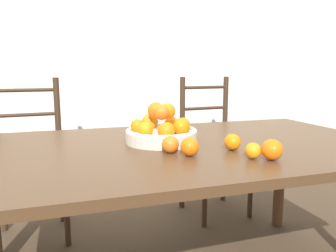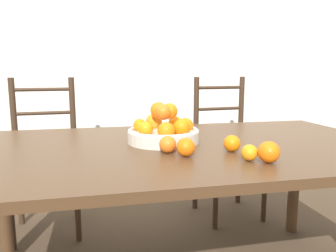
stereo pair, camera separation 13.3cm
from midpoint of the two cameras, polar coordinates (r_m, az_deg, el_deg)
name	(u,v)px [view 1 (the left image)]	position (r m, az deg, el deg)	size (l,w,h in m)	color
wall_back	(120,43)	(2.98, -9.71, 14.00)	(8.00, 0.06, 2.60)	silver
dining_table	(182,161)	(1.48, -0.20, -6.06)	(1.93, 1.08, 0.74)	#4C331E
fruit_bowl	(162,131)	(1.50, -3.61, -0.84)	(0.33, 0.33, 0.18)	beige
orange_loose_0	(190,147)	(1.25, 0.77, -3.67)	(0.07, 0.07, 0.07)	orange
orange_loose_1	(170,144)	(1.30, -2.52, -3.25)	(0.07, 0.07, 0.07)	orange
orange_loose_2	(253,151)	(1.24, 11.61, -4.29)	(0.06, 0.06, 0.06)	orange
orange_loose_3	(233,142)	(1.36, 8.45, -2.81)	(0.07, 0.07, 0.07)	orange
orange_loose_4	(272,150)	(1.24, 14.75, -4.04)	(0.08, 0.08, 0.08)	orange
chair_left	(30,165)	(2.29, -24.43, -6.28)	(0.45, 0.43, 1.02)	#382619
chair_right	(213,151)	(2.48, 6.26, -4.32)	(0.46, 0.44, 1.02)	#382619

